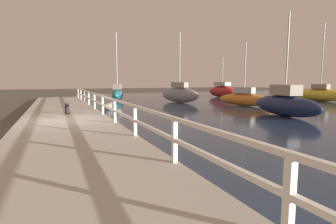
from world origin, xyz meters
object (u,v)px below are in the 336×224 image
(sailboat_navy, at_px, (285,104))
(sailboat_teal, at_px, (117,94))
(mooring_bollard, at_px, (67,109))
(sailboat_red, at_px, (222,91))
(sailboat_gray, at_px, (180,94))
(sailboat_yellow, at_px, (320,94))
(sailboat_orange, at_px, (244,99))

(sailboat_navy, bearing_deg, sailboat_teal, 117.41)
(mooring_bollard, height_order, sailboat_red, sailboat_red)
(sailboat_navy, xyz_separation_m, sailboat_teal, (-6.14, 16.25, -0.01))
(mooring_bollard, distance_m, sailboat_gray, 12.80)
(sailboat_yellow, height_order, sailboat_teal, sailboat_yellow)
(mooring_bollard, bearing_deg, sailboat_orange, 10.61)
(sailboat_teal, bearing_deg, mooring_bollard, -93.70)
(sailboat_yellow, bearing_deg, sailboat_navy, -166.71)
(sailboat_red, height_order, sailboat_orange, sailboat_orange)
(sailboat_gray, distance_m, sailboat_orange, 6.12)
(sailboat_gray, bearing_deg, mooring_bollard, -165.81)
(sailboat_orange, xyz_separation_m, sailboat_teal, (-8.10, 10.33, 0.10))
(mooring_bollard, bearing_deg, sailboat_teal, 66.77)
(mooring_bollard, xyz_separation_m, sailboat_orange, (13.63, 2.55, 0.00))
(sailboat_navy, height_order, sailboat_teal, sailboat_teal)
(sailboat_orange, relative_size, sailboat_teal, 0.72)
(sailboat_red, xyz_separation_m, sailboat_gray, (-8.44, -5.17, 0.00))
(sailboat_orange, bearing_deg, sailboat_teal, 104.85)
(sailboat_red, distance_m, sailboat_teal, 13.17)
(sailboat_gray, bearing_deg, sailboat_teal, 109.58)
(sailboat_navy, bearing_deg, sailboat_yellow, 35.94)
(sailboat_navy, bearing_deg, sailboat_orange, 78.39)
(sailboat_red, height_order, sailboat_navy, sailboat_navy)
(sailboat_red, height_order, sailboat_yellow, sailboat_yellow)
(sailboat_red, relative_size, sailboat_yellow, 0.64)
(sailboat_orange, bearing_deg, sailboat_gray, 100.20)
(mooring_bollard, xyz_separation_m, sailboat_red, (18.70, 12.83, 0.20))
(sailboat_gray, bearing_deg, sailboat_red, 8.96)
(mooring_bollard, bearing_deg, sailboat_gray, 36.73)
(sailboat_gray, xyz_separation_m, sailboat_navy, (1.42, -11.02, -0.10))
(sailboat_gray, height_order, sailboat_orange, sailboat_gray)
(sailboat_navy, bearing_deg, mooring_bollard, 170.63)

